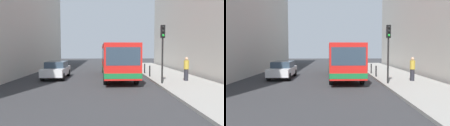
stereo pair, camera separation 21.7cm
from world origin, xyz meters
TOP-DOWN VIEW (x-y plane):
  - ground_plane at (0.00, 0.00)m, footprint 80.00×80.00m
  - sidewalk at (5.40, 0.00)m, footprint 4.40×40.00m
  - bus at (0.55, 2.54)m, footprint 2.80×11.08m
  - car_beside_bus at (-4.76, 1.98)m, footprint 1.91×4.43m
  - traffic_light at (3.55, -1.96)m, footprint 0.28×0.33m
  - bollard_near at (3.45, 1.79)m, footprint 0.11×0.11m
  - bollard_mid at (3.45, 4.25)m, footprint 0.11×0.11m
  - bollard_far at (3.45, 6.71)m, footprint 0.11×0.11m
  - pedestrian_near_signal at (5.72, -0.78)m, footprint 0.38×0.38m

SIDE VIEW (x-z plane):
  - ground_plane at x=0.00m, z-range 0.00..0.00m
  - sidewalk at x=5.40m, z-range 0.00..0.15m
  - bollard_near at x=3.45m, z-range 0.15..1.10m
  - bollard_mid at x=3.45m, z-range 0.15..1.10m
  - bollard_far at x=3.45m, z-range 0.15..1.10m
  - car_beside_bus at x=-4.76m, z-range 0.04..1.52m
  - pedestrian_near_signal at x=5.72m, z-range 0.15..1.96m
  - bus at x=0.55m, z-range 0.23..3.23m
  - traffic_light at x=3.55m, z-range 0.96..5.06m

